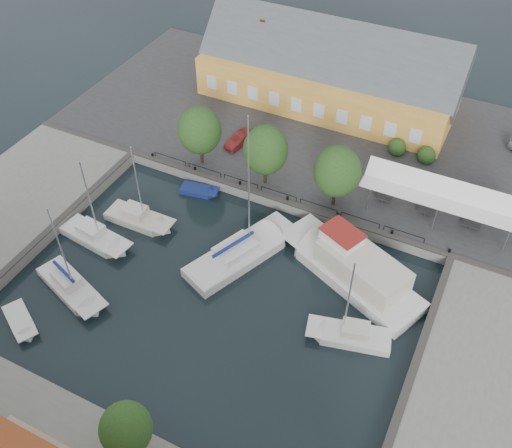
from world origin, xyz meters
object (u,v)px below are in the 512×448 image
(west_boat_b, at_px, (139,220))
(launch_nw, at_px, (199,192))
(center_sailboat, at_px, (240,255))
(trawler, at_px, (355,271))
(west_boat_c, at_px, (95,238))
(west_boat_d, at_px, (71,288))
(tent_canopy, at_px, (443,195))
(east_boat_b, at_px, (351,337))
(warehouse, at_px, (324,72))
(launch_sw, at_px, (21,322))
(car_red, at_px, (240,139))

(west_boat_b, xyz_separation_m, launch_nw, (2.84, 6.02, -0.17))
(center_sailboat, xyz_separation_m, west_boat_b, (-10.42, -0.12, -0.10))
(center_sailboat, height_order, launch_nw, center_sailboat)
(trawler, xyz_separation_m, west_boat_c, (-22.14, -5.88, -0.76))
(trawler, relative_size, west_boat_d, 1.37)
(tent_canopy, bearing_deg, east_boat_b, -100.12)
(warehouse, xyz_separation_m, west_boat_b, (-7.89, -25.49, -4.17))
(east_boat_b, relative_size, launch_sw, 2.05)
(launch_nw, bearing_deg, car_red, 85.20)
(car_red, distance_m, launch_sw, 27.60)
(west_boat_b, height_order, launch_nw, west_boat_b)
(warehouse, xyz_separation_m, west_boat_c, (-10.02, -29.16, -4.17))
(east_boat_b, height_order, west_boat_b, west_boat_b)
(center_sailboat, relative_size, west_boat_c, 1.50)
(launch_sw, bearing_deg, trawler, 35.93)
(car_red, distance_m, launch_nw, 7.70)
(tent_canopy, height_order, launch_nw, tent_canopy)
(west_boat_b, xyz_separation_m, west_boat_c, (-2.12, -3.67, 0.00))
(launch_sw, height_order, launch_nw, launch_sw)
(car_red, relative_size, west_boat_c, 0.39)
(center_sailboat, bearing_deg, car_red, 117.37)
(warehouse, height_order, east_boat_b, warehouse)
(warehouse, xyz_separation_m, west_boat_d, (-8.17, -34.65, -4.16))
(tent_canopy, height_order, west_boat_b, west_boat_b)
(center_sailboat, relative_size, west_boat_d, 1.43)
(west_boat_b, height_order, west_boat_d, west_boat_d)
(east_boat_b, distance_m, west_boat_c, 23.91)
(west_boat_b, xyz_separation_m, launch_sw, (-1.69, -13.53, -0.17))
(tent_canopy, distance_m, launch_sw, 36.49)
(launch_sw, bearing_deg, tent_canopy, 43.87)
(car_red, distance_m, center_sailboat, 15.17)
(car_red, height_order, west_boat_d, west_boat_d)
(car_red, bearing_deg, center_sailboat, -49.83)
(west_boat_d, distance_m, launch_nw, 15.49)
(west_boat_b, distance_m, west_boat_d, 9.16)
(tent_canopy, height_order, launch_sw, tent_canopy)
(west_boat_b, bearing_deg, center_sailboat, 0.63)
(center_sailboat, distance_m, west_boat_d, 14.16)
(west_boat_b, xyz_separation_m, west_boat_d, (-0.27, -9.16, 0.01))
(trawler, height_order, west_boat_d, west_boat_d)
(tent_canopy, bearing_deg, west_boat_b, -154.59)
(east_boat_b, bearing_deg, launch_nw, 153.30)
(trawler, distance_m, east_boat_b, 6.03)
(center_sailboat, xyz_separation_m, west_boat_d, (-10.70, -9.27, -0.09))
(car_red, relative_size, east_boat_b, 0.42)
(car_red, distance_m, trawler, 20.06)
(center_sailboat, height_order, launch_sw, center_sailboat)
(trawler, xyz_separation_m, west_boat_b, (-20.02, -2.21, -0.76))
(west_boat_c, bearing_deg, west_boat_b, 59.96)
(warehouse, relative_size, west_boat_c, 2.93)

